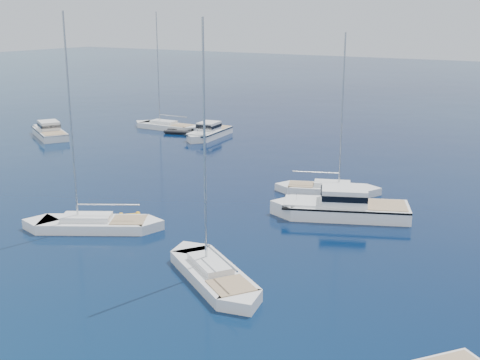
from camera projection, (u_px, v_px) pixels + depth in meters
The scene contains 10 objects.
ground at pixel (81, 348), 29.36m from camera, with size 400.00×400.00×0.00m, color #072C4B.
motor_cruiser_centre at pixel (340, 217), 48.31m from camera, with size 3.55×11.60×3.04m, color white, non-canonical shape.
motor_cruiser_far_l at pixel (49, 137), 79.59m from camera, with size 3.09×10.10×2.65m, color white, non-canonical shape.
motor_cruiser_horizon at pixel (208, 137), 79.07m from camera, with size 2.95×9.65×2.53m, color silver, non-canonical shape.
sailboat_mid_r at pixel (213, 280), 36.81m from camera, with size 2.80×10.78×15.85m, color silver, non-canonical shape.
sailboat_mid_l at pixel (93, 229), 45.49m from camera, with size 2.87×11.04×16.22m, color white, non-canonical shape.
sailboat_centre at pixel (327, 193), 54.74m from camera, with size 2.56×9.85×14.48m, color white, non-canonical shape.
sailboat_far_l at pixel (166, 129), 84.94m from camera, with size 2.88×11.07×16.27m, color white, non-canonical shape.
tender_yellow at pixel (132, 225), 46.47m from camera, with size 1.99×3.62×0.95m, color orange, non-canonical shape.
tender_grey_far at pixel (179, 133), 81.75m from camera, with size 2.09×3.85×0.95m, color black, non-canonical shape.
Camera 1 is at (20.23, -18.35, 15.44)m, focal length 46.01 mm.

